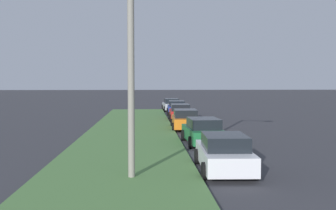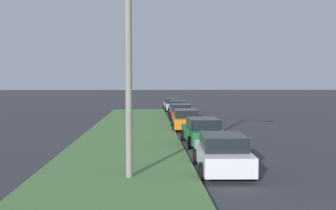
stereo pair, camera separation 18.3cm
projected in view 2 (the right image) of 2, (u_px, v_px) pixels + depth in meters
grass_median at (121, 160)px, 17.14m from camera, size 60.00×6.00×0.12m
parked_car_white at (222, 153)px, 15.13m from camera, size 4.36×2.13×1.47m
parked_car_green at (203, 131)px, 21.67m from camera, size 4.38×2.18×1.47m
parked_car_orange at (185, 120)px, 28.37m from camera, size 4.34×2.10×1.47m
parked_car_red at (181, 112)px, 34.96m from camera, size 4.34×2.09×1.47m
parked_car_blue at (178, 108)px, 40.84m from camera, size 4.35×2.11×1.47m
parked_car_silver at (173, 105)px, 46.04m from camera, size 4.37×2.16×1.47m
streetlight at (139, 56)px, 13.56m from camera, size 0.62×2.87×7.50m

